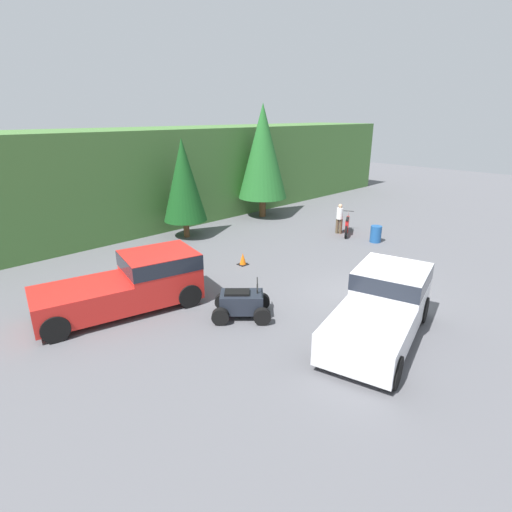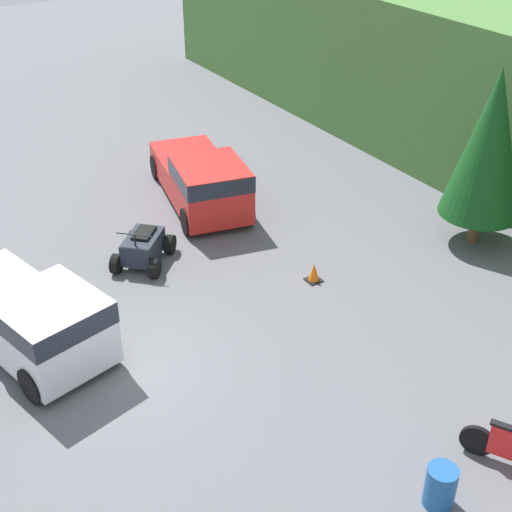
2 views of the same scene
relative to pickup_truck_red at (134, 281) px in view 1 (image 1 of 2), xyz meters
name	(u,v)px [view 1 (image 1 of 2)]	position (x,y,z in m)	size (l,w,h in m)	color
ground_plane	(368,303)	(6.16, -5.59, -0.99)	(80.00, 80.00, 0.00)	#5B5B60
hillside_backdrop	(138,177)	(6.16, 10.41, 1.83)	(44.00, 6.00, 5.65)	#477538
tree_left	(184,180)	(6.30, 5.85, 2.13)	(2.34, 2.34, 5.31)	brown
tree_mid_left	(263,152)	(12.65, 6.18, 3.20)	(3.13, 3.13, 7.12)	brown
pickup_truck_red	(134,281)	(0.00, 0.00, 0.00)	(5.75, 3.25, 1.88)	red
pickup_truck_second	(383,304)	(4.54, -6.95, 0.00)	(5.40, 3.31, 1.88)	silver
dirt_bike	(347,226)	(13.12, -0.09, -0.50)	(2.09, 1.29, 1.17)	black
quad_atv	(242,303)	(2.20, -3.12, -0.51)	(2.32, 2.31, 1.22)	black
rider_person	(340,218)	(12.90, 0.30, -0.06)	(0.46, 0.46, 1.71)	brown
traffic_cone	(243,259)	(5.56, 0.45, -0.74)	(0.42, 0.42, 0.55)	black
steel_barrel	(376,234)	(12.91, -2.02, -0.55)	(0.58, 0.58, 0.88)	#1E5193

